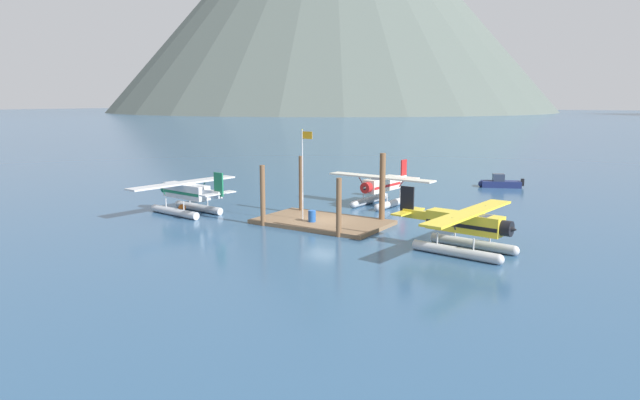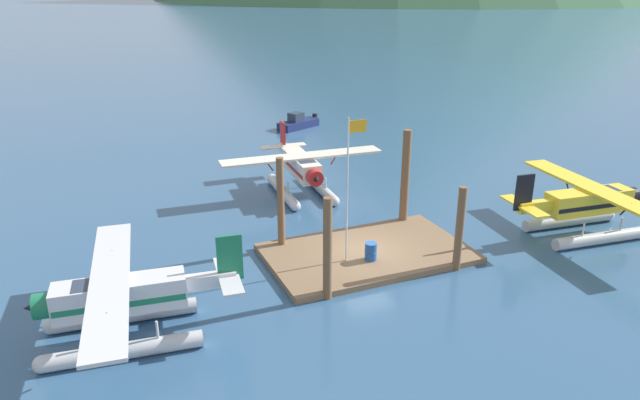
{
  "view_description": "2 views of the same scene",
  "coord_description": "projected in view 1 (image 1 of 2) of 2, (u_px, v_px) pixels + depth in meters",
  "views": [
    {
      "loc": [
        23.0,
        -36.41,
        9.48
      ],
      "look_at": [
        -0.25,
        0.06,
        1.86
      ],
      "focal_mm": 31.72,
      "sensor_mm": 36.0,
      "label": 1
    },
    {
      "loc": [
        -12.48,
        -23.0,
        12.92
      ],
      "look_at": [
        -0.91,
        3.91,
        1.78
      ],
      "focal_mm": 32.32,
      "sensor_mm": 36.0,
      "label": 2
    }
  ],
  "objects": [
    {
      "name": "boat_navy_open_north",
      "position": [
        500.0,
        183.0,
        62.58
      ],
      "size": [
        4.57,
        3.08,
        1.5
      ],
      "color": "navy",
      "rests_on": "ground"
    },
    {
      "name": "piling_near_left",
      "position": [
        263.0,
        196.0,
        43.06
      ],
      "size": [
        0.39,
        0.39,
        4.67
      ],
      "primitive_type": "cylinder",
      "color": "brown",
      "rests_on": "ground"
    },
    {
      "name": "seaplane_cream_bow_centre",
      "position": [
        382.0,
        188.0,
        51.72
      ],
      "size": [
        10.47,
        7.97,
        3.84
      ],
      "color": "#B7BABF",
      "rests_on": "ground"
    },
    {
      "name": "piling_far_left",
      "position": [
        301.0,
        185.0,
        47.62
      ],
      "size": [
        0.37,
        0.37,
        4.91
      ],
      "primitive_type": "cylinder",
      "color": "brown",
      "rests_on": "ground"
    },
    {
      "name": "seaplane_silver_port_aft",
      "position": [
        186.0,
        195.0,
        47.85
      ],
      "size": [
        7.95,
        10.49,
        3.84
      ],
      "color": "#B7BABF",
      "rests_on": "ground"
    },
    {
      "name": "flagpole",
      "position": [
        304.0,
        165.0,
        43.5
      ],
      "size": [
        0.95,
        0.1,
        7.04
      ],
      "color": "silver",
      "rests_on": "dock_platform"
    },
    {
      "name": "mooring_buoy",
      "position": [
        182.0,
        208.0,
        48.84
      ],
      "size": [
        0.66,
        0.66,
        0.66
      ],
      "primitive_type": "sphere",
      "color": "orange",
      "rests_on": "ground"
    },
    {
      "name": "dock_platform",
      "position": [
        322.0,
        222.0,
        44.03
      ],
      "size": [
        10.02,
        6.07,
        0.3
      ],
      "primitive_type": "cube",
      "color": "brown",
      "rests_on": "ground"
    },
    {
      "name": "seaplane_yellow_stbd_aft",
      "position": [
        465.0,
        228.0,
        35.46
      ],
      "size": [
        7.95,
        10.49,
        3.84
      ],
      "color": "#B7BABF",
      "rests_on": "ground"
    },
    {
      "name": "ground_plane",
      "position": [
        322.0,
        224.0,
        44.06
      ],
      "size": [
        1200.0,
        1200.0,
        0.0
      ],
      "primitive_type": "plane",
      "color": "#2D5175"
    },
    {
      "name": "piling_far_right",
      "position": [
        382.0,
        188.0,
        43.94
      ],
      "size": [
        0.46,
        0.46,
        5.49
      ],
      "primitive_type": "cylinder",
      "color": "brown",
      "rests_on": "ground"
    },
    {
      "name": "piling_near_right",
      "position": [
        339.0,
        208.0,
        39.52
      ],
      "size": [
        0.38,
        0.38,
        4.19
      ],
      "primitive_type": "cylinder",
      "color": "brown",
      "rests_on": "ground"
    },
    {
      "name": "fuel_drum",
      "position": [
        312.0,
        216.0,
        43.31
      ],
      "size": [
        0.62,
        0.62,
        0.88
      ],
      "color": "#1E4C99",
      "rests_on": "dock_platform"
    }
  ]
}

